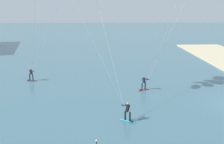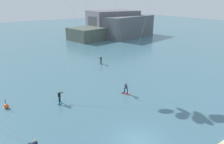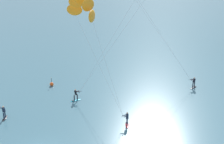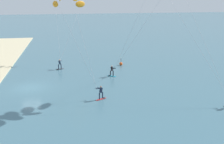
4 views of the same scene
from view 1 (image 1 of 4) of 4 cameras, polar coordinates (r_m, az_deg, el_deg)
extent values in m
ellipsoid|color=#23ADD1|center=(23.97, 3.18, -9.91)|extent=(1.11, 1.46, 0.08)
cube|color=black|center=(23.78, 4.08, -9.99)|extent=(0.39, 0.39, 0.02)
cylinder|color=black|center=(23.89, 2.72, -8.86)|extent=(0.14, 0.14, 0.78)
cylinder|color=black|center=(23.71, 3.67, -9.06)|extent=(0.14, 0.14, 0.78)
cube|color=black|center=(23.54, 3.21, -7.42)|extent=(0.43, 0.43, 0.63)
sphere|color=tan|center=(23.39, 3.23, -6.46)|extent=(0.20, 0.20, 0.20)
cylinder|color=black|center=(23.88, 2.35, -6.71)|extent=(0.47, 0.34, 0.03)
cylinder|color=black|center=(23.61, 2.58, -6.88)|extent=(0.40, 0.55, 0.15)
cylinder|color=black|center=(23.74, 2.99, -6.76)|extent=(0.61, 0.23, 0.15)
cylinder|color=#B2B2B7|center=(26.22, -1.66, 9.02)|extent=(7.72, 3.16, 12.36)
cylinder|color=#B2B2B7|center=(25.16, -5.18, 8.77)|extent=(5.53, 6.24, 12.36)
ellipsoid|color=red|center=(32.33, 6.46, -3.60)|extent=(1.00, 1.50, 0.08)
cube|color=black|center=(32.09, 5.86, -3.62)|extent=(0.38, 0.38, 0.02)
cylinder|color=#192338|center=(32.33, 6.80, -2.81)|extent=(0.14, 0.14, 0.78)
cylinder|color=#192338|center=(32.09, 6.16, -2.93)|extent=(0.14, 0.14, 0.78)
cube|color=#192338|center=(32.02, 6.51, -1.69)|extent=(0.41, 0.42, 0.63)
sphere|color=#9E7051|center=(31.91, 6.53, -0.96)|extent=(0.20, 0.20, 0.20)
cylinder|color=black|center=(31.77, 7.43, -1.56)|extent=(0.32, 0.48, 0.03)
cylinder|color=#192338|center=(31.96, 7.05, -1.39)|extent=(0.20, 0.61, 0.15)
cylinder|color=#192338|center=(31.77, 6.89, -1.49)|extent=(0.54, 0.42, 0.15)
cylinder|color=#B2B2B7|center=(29.08, 11.25, 8.69)|extent=(4.02, 2.87, 11.79)
cylinder|color=#B2B2B7|center=(30.79, 12.40, 8.91)|extent=(0.96, 4.84, 11.79)
ellipsoid|color=#333338|center=(37.34, -16.12, -1.68)|extent=(0.81, 1.54, 0.08)
cube|color=black|center=(37.54, -16.65, -1.55)|extent=(0.36, 0.36, 0.02)
cylinder|color=black|center=(37.12, -15.87, -1.06)|extent=(0.14, 0.14, 0.78)
cylinder|color=black|center=(37.35, -16.45, -1.01)|extent=(0.14, 0.14, 0.78)
cube|color=black|center=(37.07, -16.23, -0.01)|extent=(0.39, 0.40, 0.63)
sphere|color=tan|center=(36.97, -16.27, 0.62)|extent=(0.20, 0.20, 0.20)
cylinder|color=black|center=(36.53, -15.95, 0.05)|extent=(0.48, 0.33, 0.03)
cylinder|color=black|center=(36.81, -15.94, 0.20)|extent=(0.42, 0.55, 0.15)
cylinder|color=black|center=(36.74, -16.26, 0.16)|extent=(0.61, 0.21, 0.15)
cylinder|color=#B2B2B7|center=(31.16, -15.59, 9.24)|extent=(8.44, 3.23, 12.29)
cylinder|color=#B2B2B7|center=(31.89, -12.23, 9.53)|extent=(6.27, 6.52, 12.29)
sphere|color=#F2F2CC|center=(18.06, -3.18, -13.79)|extent=(0.12, 0.12, 0.12)
camera|label=2|loc=(28.84, 59.99, 12.95)|focal=32.48mm
camera|label=3|loc=(54.88, 37.87, 20.58)|focal=49.78mm
camera|label=4|loc=(60.35, 5.78, 16.24)|focal=43.10mm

